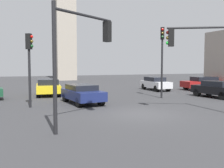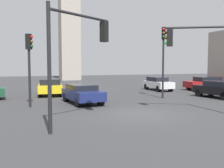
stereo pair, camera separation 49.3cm
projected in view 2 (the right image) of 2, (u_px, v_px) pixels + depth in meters
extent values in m
plane|color=#38383A|center=(140.00, 114.00, 14.43)|extent=(108.43, 108.43, 0.00)
cylinder|color=black|center=(29.00, 71.00, 16.70)|extent=(0.16, 0.16, 4.79)
cube|color=black|center=(29.00, 42.00, 16.56)|extent=(0.44, 0.44, 1.00)
sphere|color=red|center=(31.00, 37.00, 16.50)|extent=(0.20, 0.20, 0.20)
sphere|color=#594714|center=(32.00, 42.00, 16.52)|extent=(0.20, 0.20, 0.20)
sphere|color=#14471E|center=(32.00, 46.00, 16.54)|extent=(0.20, 0.20, 0.20)
cylinder|color=black|center=(163.00, 63.00, 21.24)|extent=(0.16, 0.16, 5.89)
cube|color=black|center=(164.00, 33.00, 21.06)|extent=(0.44, 0.44, 1.00)
sphere|color=red|center=(164.00, 29.00, 20.84)|extent=(0.20, 0.20, 0.20)
sphere|color=#594714|center=(164.00, 33.00, 20.86)|extent=(0.20, 0.20, 0.20)
sphere|color=#14471E|center=(163.00, 37.00, 20.88)|extent=(0.20, 0.20, 0.20)
cylinder|color=black|center=(197.00, 27.00, 14.45)|extent=(3.12, 1.85, 0.12)
cube|color=black|center=(170.00, 38.00, 14.72)|extent=(0.44, 0.44, 1.00)
sphere|color=#4C0F0C|center=(166.00, 32.00, 14.73)|extent=(0.20, 0.20, 0.20)
sphere|color=#594714|center=(166.00, 38.00, 14.75)|extent=(0.20, 0.20, 0.20)
sphere|color=green|center=(166.00, 43.00, 14.77)|extent=(0.20, 0.20, 0.20)
cylinder|color=black|center=(49.00, 69.00, 10.13)|extent=(0.16, 0.16, 5.25)
cylinder|color=black|center=(81.00, 16.00, 11.39)|extent=(3.19, 2.00, 0.12)
cube|color=black|center=(104.00, 32.00, 12.68)|extent=(0.44, 0.44, 1.00)
sphere|color=red|center=(107.00, 26.00, 12.81)|extent=(0.20, 0.20, 0.20)
sphere|color=#594714|center=(107.00, 32.00, 12.83)|extent=(0.20, 0.20, 0.20)
sphere|color=#14471E|center=(107.00, 38.00, 12.86)|extent=(0.20, 0.20, 0.20)
cube|color=navy|center=(83.00, 94.00, 18.44)|extent=(2.33, 4.39, 0.64)
cube|color=black|center=(81.00, 87.00, 18.59)|extent=(1.92, 2.52, 0.43)
cylinder|color=black|center=(101.00, 101.00, 17.53)|extent=(0.41, 0.71, 0.68)
cylinder|color=black|center=(79.00, 102.00, 16.83)|extent=(0.41, 0.71, 0.68)
cylinder|color=black|center=(86.00, 96.00, 20.09)|extent=(0.41, 0.71, 0.68)
cylinder|color=black|center=(66.00, 97.00, 19.39)|extent=(0.41, 0.71, 0.68)
cube|color=yellow|center=(50.00, 88.00, 23.64)|extent=(2.55, 4.72, 0.63)
cube|color=black|center=(50.00, 82.00, 23.82)|extent=(2.08, 2.72, 0.54)
cylinder|color=black|center=(60.00, 93.00, 22.39)|extent=(0.44, 0.72, 0.69)
cylinder|color=black|center=(40.00, 93.00, 21.97)|extent=(0.44, 0.72, 0.69)
cylinder|color=black|center=(59.00, 90.00, 25.35)|extent=(0.44, 0.72, 0.69)
cylinder|color=black|center=(41.00, 90.00, 24.94)|extent=(0.44, 0.72, 0.69)
cube|color=black|center=(218.00, 90.00, 21.61)|extent=(2.19, 4.15, 0.66)
cube|color=black|center=(220.00, 84.00, 21.39)|extent=(1.81, 2.38, 0.47)
cylinder|color=black|center=(199.00, 93.00, 22.52)|extent=(0.39, 0.69, 0.66)
cylinder|color=black|center=(211.00, 92.00, 23.18)|extent=(0.39, 0.69, 0.66)
cube|color=maroon|center=(205.00, 84.00, 28.38)|extent=(4.67, 2.43, 0.68)
cube|color=black|center=(207.00, 79.00, 28.40)|extent=(2.68, 2.00, 0.52)
cylinder|color=black|center=(198.00, 88.00, 27.21)|extent=(0.66, 0.42, 0.63)
cylinder|color=black|center=(189.00, 87.00, 28.79)|extent=(0.66, 0.42, 0.63)
cylinder|color=black|center=(222.00, 88.00, 28.02)|extent=(0.66, 0.42, 0.63)
cylinder|color=black|center=(212.00, 86.00, 29.60)|extent=(0.66, 0.42, 0.63)
cube|color=silver|center=(158.00, 84.00, 27.95)|extent=(1.90, 4.29, 0.67)
cube|color=black|center=(157.00, 79.00, 28.11)|extent=(1.60, 2.43, 0.50)
cylinder|color=black|center=(170.00, 88.00, 26.83)|extent=(0.34, 0.67, 0.66)
cylinder|color=black|center=(159.00, 89.00, 26.40)|extent=(0.34, 0.67, 0.66)
cylinder|color=black|center=(157.00, 86.00, 29.55)|extent=(0.34, 0.67, 0.66)
cylinder|color=black|center=(146.00, 87.00, 29.12)|extent=(0.34, 0.67, 0.66)
cube|color=#A89E8E|center=(69.00, 18.00, 47.11)|extent=(3.52, 3.52, 22.94)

